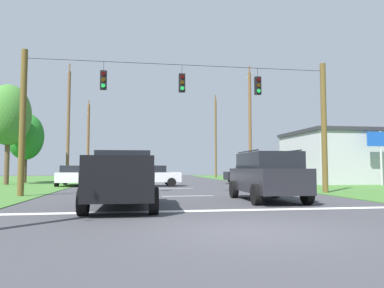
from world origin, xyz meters
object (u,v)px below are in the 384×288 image
(overhead_signal_span, at_px, (183,118))
(distant_car_far_parked, at_px, (151,175))
(roadside_store, at_px, (344,157))
(suv_black, at_px, (267,175))
(pickup_truck, at_px, (123,179))
(tree_roadside_right, at_px, (8,115))
(utility_pole_far_left, at_px, (88,140))
(utility_pole_far_right, at_px, (216,137))
(distant_car_crossing_white, at_px, (74,175))
(utility_pole_mid_right, at_px, (250,125))
(distant_car_oncoming, at_px, (250,174))
(utility_pole_mid_left, at_px, (68,124))
(tree_roadside_far_right, at_px, (26,137))

(overhead_signal_span, xyz_separation_m, distant_car_far_parked, (-1.25, 8.64, -3.10))
(roadside_store, bearing_deg, suv_black, -129.94)
(overhead_signal_span, xyz_separation_m, pickup_truck, (-2.80, -5.56, -2.93))
(overhead_signal_span, xyz_separation_m, tree_roadside_right, (-12.48, 12.43, 1.66))
(pickup_truck, relative_size, utility_pole_far_left, 0.54)
(overhead_signal_span, height_order, utility_pole_far_right, utility_pole_far_right)
(roadside_store, bearing_deg, tree_roadside_right, 178.63)
(pickup_truck, xyz_separation_m, roadside_store, (18.90, 17.31, 1.34))
(distant_car_crossing_white, bearing_deg, suv_black, -54.42)
(overhead_signal_span, xyz_separation_m, distant_car_crossing_white, (-6.93, 9.95, -3.10))
(distant_car_crossing_white, relative_size, tree_roadside_right, 0.54)
(distant_car_crossing_white, relative_size, roadside_store, 0.47)
(roadside_store, bearing_deg, utility_pole_mid_right, 155.94)
(distant_car_oncoming, distance_m, utility_pole_mid_left, 16.83)
(tree_roadside_right, bearing_deg, utility_pole_mid_left, 38.05)
(utility_pole_mid_right, distance_m, utility_pole_far_right, 14.54)
(tree_roadside_far_right, bearing_deg, utility_pole_mid_left, -7.70)
(overhead_signal_span, distance_m, tree_roadside_far_right, 20.20)
(utility_pole_far_right, height_order, roadside_store, utility_pole_far_right)
(distant_car_crossing_white, height_order, utility_pole_far_left, utility_pole_far_left)
(utility_pole_mid_left, relative_size, tree_roadside_far_right, 1.73)
(suv_black, height_order, tree_roadside_right, tree_roadside_right)
(utility_pole_mid_right, relative_size, utility_pole_mid_left, 1.03)
(pickup_truck, relative_size, distant_car_oncoming, 1.26)
(utility_pole_far_right, relative_size, utility_pole_mid_left, 1.04)
(tree_roadside_right, relative_size, tree_roadside_far_right, 1.28)
(distant_car_crossing_white, height_order, roadside_store, roadside_store)
(suv_black, distance_m, distant_car_oncoming, 16.56)
(pickup_truck, distance_m, tree_roadside_right, 20.94)
(tree_roadside_right, bearing_deg, utility_pole_far_left, 76.31)
(distant_car_far_parked, relative_size, roadside_store, 0.47)
(utility_pole_mid_right, bearing_deg, overhead_signal_span, -119.23)
(suv_black, xyz_separation_m, distant_car_oncoming, (4.42, 15.96, -0.27))
(utility_pole_far_left, bearing_deg, distant_car_crossing_white, -85.67)
(overhead_signal_span, xyz_separation_m, utility_pole_far_left, (-8.39, 29.21, 1.04))
(utility_pole_far_left, bearing_deg, pickup_truck, -80.86)
(utility_pole_far_left, bearing_deg, roadside_store, -35.49)
(utility_pole_mid_left, distance_m, tree_roadside_right, 5.16)
(utility_pole_far_left, bearing_deg, overhead_signal_span, -73.97)
(distant_car_far_parked, xyz_separation_m, utility_pole_mid_right, (9.73, 6.51, 4.66))
(tree_roadside_right, distance_m, tree_roadside_far_right, 3.95)
(tree_roadside_right, distance_m, roadside_store, 28.77)
(suv_black, bearing_deg, utility_pole_far_left, 108.96)
(utility_pole_mid_right, relative_size, roadside_store, 1.22)
(distant_car_oncoming, relative_size, utility_pole_mid_right, 0.38)
(utility_pole_far_right, bearing_deg, suv_black, -99.05)
(utility_pole_mid_left, bearing_deg, roadside_store, -8.94)
(distant_car_oncoming, bearing_deg, roadside_store, -1.96)
(utility_pole_far_left, height_order, tree_roadside_right, utility_pole_far_left)
(pickup_truck, relative_size, distant_car_crossing_white, 1.25)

